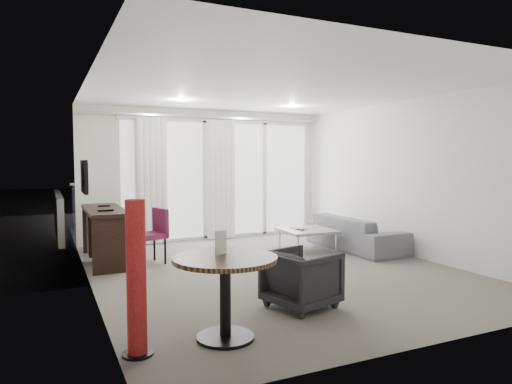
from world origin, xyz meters
name	(u,v)px	position (x,y,z in m)	size (l,w,h in m)	color
floor	(273,270)	(0.00, 0.00, 0.00)	(5.00, 6.00, 0.00)	#656158
ceiling	(274,89)	(0.00, 0.00, 2.60)	(5.00, 6.00, 0.00)	white
wall_left	(90,185)	(-2.50, 0.00, 1.30)	(0.00, 6.00, 2.60)	silver
wall_right	(407,178)	(2.50, 0.00, 1.30)	(0.00, 6.00, 2.60)	silver
wall_front	(435,195)	(0.00, -3.00, 1.30)	(5.00, 0.00, 2.60)	silver
window_panel	(221,179)	(0.30, 2.98, 1.20)	(4.00, 0.02, 2.38)	white
window_frame	(221,179)	(0.30, 2.97, 1.20)	(4.10, 0.06, 2.44)	white
curtain_left	(152,181)	(-1.15, 2.82, 1.20)	(0.60, 0.20, 2.38)	white
curtain_right	(221,180)	(0.25, 2.82, 1.20)	(0.60, 0.20, 2.38)	white
curtain_track	(209,117)	(0.00, 2.82, 2.45)	(4.80, 0.04, 0.04)	#B2B2B7
downlight_a	(181,100)	(-0.90, 1.60, 2.59)	(0.12, 0.12, 0.02)	#FFE0B2
downlight_b	(292,106)	(1.20, 1.60, 2.59)	(0.12, 0.12, 0.02)	#FFE0B2
desk	(105,235)	(-2.16, 1.59, 0.42)	(0.56, 1.79, 0.84)	black
tv	(84,177)	(-2.46, 1.45, 1.35)	(0.05, 0.80, 0.50)	black
desk_chair	(149,236)	(-1.56, 1.15, 0.43)	(0.47, 0.44, 0.85)	maroon
round_table	(225,298)	(-1.56, -2.12, 0.37)	(0.93, 0.93, 0.75)	#372413
menu_card	(221,257)	(-1.57, -2.02, 0.72)	(0.12, 0.02, 0.22)	white
red_lamp	(136,278)	(-2.34, -2.13, 0.64)	(0.26, 0.26, 1.28)	maroon
tub_armchair	(302,279)	(-0.49, -1.63, 0.31)	(0.67, 0.69, 0.63)	black
coffee_table	(307,240)	(1.14, 0.93, 0.20)	(0.87, 0.87, 0.39)	gray
remote	(300,232)	(0.98, 0.90, 0.36)	(0.05, 0.16, 0.02)	black
magazine	(298,230)	(1.05, 1.07, 0.36)	(0.21, 0.27, 0.02)	gray
sofa	(355,233)	(2.04, 0.76, 0.30)	(2.05, 0.80, 0.60)	slate
terrace_slab	(199,230)	(0.30, 4.50, -0.06)	(5.60, 3.00, 0.12)	#4D4D50
rattan_chair_a	(210,208)	(0.64, 4.61, 0.45)	(0.61, 0.61, 0.89)	#432D18
rattan_chair_b	(250,208)	(1.55, 4.26, 0.43)	(0.58, 0.58, 0.86)	#432D18
rattan_table	(237,220)	(0.96, 3.69, 0.23)	(0.46, 0.46, 0.46)	#432D18
balustrade	(182,201)	(0.30, 5.95, 0.50)	(5.50, 0.06, 1.05)	#B2B2B7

